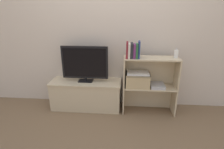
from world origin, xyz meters
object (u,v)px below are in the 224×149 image
tv (85,63)px  magazine_stack (157,85)px  baby_monitor (176,54)px  book_forest (137,51)px  book_maroon (127,50)px  book_ivory (129,51)px  book_plum (134,51)px  book_navy (139,50)px  tv_stand (87,94)px  storage_basket_left (138,79)px  book_charcoal (132,51)px  laptop (138,73)px

tv → magazine_stack: tv is taller
tv → baby_monitor: baby_monitor is taller
book_forest → book_maroon: bearing=180.0°
book_maroon → book_ivory: 0.03m
tv → magazine_stack: size_ratio=2.81×
book_plum → magazine_stack: (0.36, 0.03, -0.52)m
book_navy → baby_monitor: size_ratio=1.64×
tv_stand → book_plum: book_plum is taller
storage_basket_left → magazine_stack: size_ratio=1.40×
book_ivory → magazine_stack: bearing=4.1°
book_plum → book_forest: 0.03m
book_charcoal → magazine_stack: bearing=4.4°
tv_stand → baby_monitor: bearing=-2.1°
tv_stand → laptop: laptop is taller
tv_stand → magazine_stack: (1.10, -0.06, 0.22)m
tv → storage_basket_left: size_ratio=2.01×
book_plum → laptop: bearing=22.0°
tv → book_navy: 0.84m
book_maroon → laptop: 0.38m
book_maroon → storage_basket_left: size_ratio=0.64×
book_maroon → magazine_stack: (0.46, 0.03, -0.53)m
tv_stand → book_navy: 1.10m
book_ivory → book_forest: size_ratio=1.03×
tv → book_ivory: book_ivory is taller
tv → book_forest: book_forest is taller
laptop → magazine_stack: laptop is taller
tv_stand → baby_monitor: 1.49m
book_forest → storage_basket_left: bearing=38.8°
storage_basket_left → laptop: bearing=0.0°
book_charcoal → laptop: size_ratio=0.66×
book_charcoal → tv: bearing=172.7°
book_navy → magazine_stack: book_navy is taller
tv → book_ivory: 0.70m
book_maroon → book_ivory: bearing=0.0°
book_plum → storage_basket_left: (0.07, 0.03, -0.43)m
book_maroon → book_forest: bearing=0.0°
book_forest → book_navy: (0.03, 0.00, 0.02)m
tv → storage_basket_left: tv is taller
magazine_stack → baby_monitor: bearing=2.9°
tv_stand → storage_basket_left: 0.86m
book_navy → storage_basket_left: book_navy is taller
tv → magazine_stack: bearing=-3.0°
laptop → baby_monitor: bearing=1.7°
book_forest → laptop: (0.03, 0.03, -0.33)m
tv → magazine_stack: (1.10, -0.06, -0.30)m
book_charcoal → book_plum: (0.04, 0.00, -0.01)m
storage_basket_left → magazine_stack: 0.31m
book_plum → magazine_stack: 0.63m
book_charcoal → storage_basket_left: size_ratio=0.60×
book_maroon → tv_stand: bearing=171.8°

